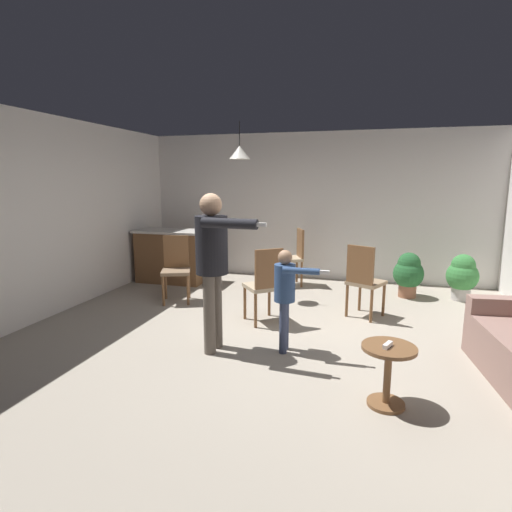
{
  "coord_description": "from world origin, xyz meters",
  "views": [
    {
      "loc": [
        1.0,
        -4.41,
        1.84
      ],
      "look_at": [
        -0.21,
        -0.1,
        1.0
      ],
      "focal_mm": 28.51,
      "sensor_mm": 36.0,
      "label": 1
    }
  ],
  "objects_px": {
    "side_table_by_couch": "(388,368)",
    "dining_chair_spare": "(265,283)",
    "spare_remote_on_table": "(388,345)",
    "kitchen_counter": "(172,256)",
    "potted_plant_corner": "(462,275)",
    "potted_plant_by_wall": "(408,273)",
    "dining_chair_centre_back": "(176,266)",
    "person_adult": "(213,255)",
    "dining_chair_by_counter": "(294,255)",
    "dining_chair_near_wall": "(364,278)",
    "person_child": "(286,289)"
  },
  "relations": [
    {
      "from": "side_table_by_couch",
      "to": "person_child",
      "type": "xyz_separation_m",
      "value": [
        -1.03,
        0.85,
        0.37
      ]
    },
    {
      "from": "dining_chair_spare",
      "to": "dining_chair_centre_back",
      "type": "bearing_deg",
      "value": 119.42
    },
    {
      "from": "dining_chair_centre_back",
      "to": "kitchen_counter",
      "type": "bearing_deg",
      "value": -82.67
    },
    {
      "from": "dining_chair_by_counter",
      "to": "dining_chair_centre_back",
      "type": "distance_m",
      "value": 2.12
    },
    {
      "from": "dining_chair_spare",
      "to": "potted_plant_corner",
      "type": "height_order",
      "value": "dining_chair_spare"
    },
    {
      "from": "dining_chair_spare",
      "to": "spare_remote_on_table",
      "type": "bearing_deg",
      "value": -88.24
    },
    {
      "from": "kitchen_counter",
      "to": "dining_chair_centre_back",
      "type": "distance_m",
      "value": 1.26
    },
    {
      "from": "side_table_by_couch",
      "to": "dining_chair_spare",
      "type": "distance_m",
      "value": 2.2
    },
    {
      "from": "dining_chair_near_wall",
      "to": "dining_chair_centre_back",
      "type": "height_order",
      "value": "same"
    },
    {
      "from": "kitchen_counter",
      "to": "side_table_by_couch",
      "type": "xyz_separation_m",
      "value": [
        3.65,
        -3.35,
        -0.15
      ]
    },
    {
      "from": "dining_chair_near_wall",
      "to": "spare_remote_on_table",
      "type": "xyz_separation_m",
      "value": [
        0.22,
        -2.23,
        -0.01
      ]
    },
    {
      "from": "kitchen_counter",
      "to": "side_table_by_couch",
      "type": "bearing_deg",
      "value": -42.51
    },
    {
      "from": "side_table_by_couch",
      "to": "dining_chair_spare",
      "type": "bearing_deg",
      "value": 131.58
    },
    {
      "from": "potted_plant_by_wall",
      "to": "spare_remote_on_table",
      "type": "distance_m",
      "value": 3.49
    },
    {
      "from": "dining_chair_spare",
      "to": "spare_remote_on_table",
      "type": "relative_size",
      "value": 7.69
    },
    {
      "from": "person_child",
      "to": "spare_remote_on_table",
      "type": "relative_size",
      "value": 8.62
    },
    {
      "from": "dining_chair_centre_back",
      "to": "potted_plant_corner",
      "type": "relative_size",
      "value": 1.38
    },
    {
      "from": "person_child",
      "to": "dining_chair_spare",
      "type": "distance_m",
      "value": 0.92
    },
    {
      "from": "side_table_by_couch",
      "to": "dining_chair_near_wall",
      "type": "height_order",
      "value": "dining_chair_near_wall"
    },
    {
      "from": "spare_remote_on_table",
      "to": "person_child",
      "type": "bearing_deg",
      "value": 139.32
    },
    {
      "from": "side_table_by_couch",
      "to": "dining_chair_by_counter",
      "type": "xyz_separation_m",
      "value": [
        -1.46,
        3.69,
        0.22
      ]
    },
    {
      "from": "dining_chair_by_counter",
      "to": "kitchen_counter",
      "type": "bearing_deg",
      "value": 75.64
    },
    {
      "from": "dining_chair_spare",
      "to": "potted_plant_corner",
      "type": "xyz_separation_m",
      "value": [
        2.68,
        1.83,
        -0.15
      ]
    },
    {
      "from": "dining_chair_spare",
      "to": "spare_remote_on_table",
      "type": "xyz_separation_m",
      "value": [
        1.44,
        -1.67,
        -0.01
      ]
    },
    {
      "from": "dining_chair_by_counter",
      "to": "dining_chair_centre_back",
      "type": "height_order",
      "value": "same"
    },
    {
      "from": "dining_chair_by_counter",
      "to": "potted_plant_corner",
      "type": "height_order",
      "value": "dining_chair_by_counter"
    },
    {
      "from": "side_table_by_couch",
      "to": "person_child",
      "type": "height_order",
      "value": "person_child"
    },
    {
      "from": "spare_remote_on_table",
      "to": "dining_chair_centre_back",
      "type": "bearing_deg",
      "value": 142.8
    },
    {
      "from": "person_adult",
      "to": "spare_remote_on_table",
      "type": "bearing_deg",
      "value": 72.44
    },
    {
      "from": "side_table_by_couch",
      "to": "person_adult",
      "type": "bearing_deg",
      "value": 159.54
    },
    {
      "from": "person_adult",
      "to": "dining_chair_by_counter",
      "type": "relative_size",
      "value": 1.71
    },
    {
      "from": "person_child",
      "to": "dining_chair_near_wall",
      "type": "distance_m",
      "value": 1.58
    },
    {
      "from": "potted_plant_corner",
      "to": "dining_chair_near_wall",
      "type": "bearing_deg",
      "value": -139.07
    },
    {
      "from": "dining_chair_spare",
      "to": "potted_plant_by_wall",
      "type": "relative_size",
      "value": 1.39
    },
    {
      "from": "kitchen_counter",
      "to": "dining_chair_by_counter",
      "type": "relative_size",
      "value": 1.26
    },
    {
      "from": "side_table_by_couch",
      "to": "spare_remote_on_table",
      "type": "distance_m",
      "value": 0.21
    },
    {
      "from": "kitchen_counter",
      "to": "person_child",
      "type": "distance_m",
      "value": 3.63
    },
    {
      "from": "person_child",
      "to": "dining_chair_spare",
      "type": "xyz_separation_m",
      "value": [
        -0.43,
        0.8,
        -0.15
      ]
    },
    {
      "from": "side_table_by_couch",
      "to": "dining_chair_by_counter",
      "type": "distance_m",
      "value": 3.97
    },
    {
      "from": "potted_plant_corner",
      "to": "potted_plant_by_wall",
      "type": "height_order",
      "value": "potted_plant_corner"
    },
    {
      "from": "person_adult",
      "to": "dining_chair_near_wall",
      "type": "xyz_separation_m",
      "value": [
        1.54,
        1.55,
        -0.51
      ]
    },
    {
      "from": "person_child",
      "to": "dining_chair_by_counter",
      "type": "relative_size",
      "value": 1.12
    },
    {
      "from": "dining_chair_near_wall",
      "to": "dining_chair_spare",
      "type": "distance_m",
      "value": 1.34
    },
    {
      "from": "side_table_by_couch",
      "to": "dining_chair_centre_back",
      "type": "relative_size",
      "value": 0.52
    },
    {
      "from": "side_table_by_couch",
      "to": "dining_chair_by_counter",
      "type": "relative_size",
      "value": 0.52
    },
    {
      "from": "dining_chair_by_counter",
      "to": "dining_chair_spare",
      "type": "relative_size",
      "value": 1.0
    },
    {
      "from": "potted_plant_by_wall",
      "to": "dining_chair_centre_back",
      "type": "bearing_deg",
      "value": -161.25
    },
    {
      "from": "dining_chair_by_counter",
      "to": "dining_chair_spare",
      "type": "distance_m",
      "value": 2.05
    },
    {
      "from": "potted_plant_by_wall",
      "to": "dining_chair_near_wall",
      "type": "bearing_deg",
      "value": -118.8
    },
    {
      "from": "dining_chair_by_counter",
      "to": "spare_remote_on_table",
      "type": "distance_m",
      "value": 3.99
    }
  ]
}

